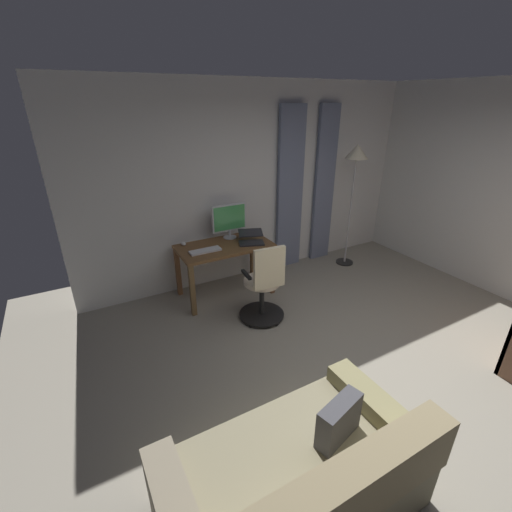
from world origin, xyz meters
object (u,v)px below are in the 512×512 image
object	(u,v)px
computer_monitor	(229,219)
laptop	(251,239)
office_chair	(264,287)
computer_keyboard	(205,251)
desk	(225,252)
floor_lamp	(356,164)
couch	(297,481)
computer_mouse	(184,244)

from	to	relation	value
computer_monitor	laptop	world-z (taller)	computer_monitor
office_chair	computer_keyboard	bearing A→B (deg)	126.72
computer_keyboard	desk	bearing A→B (deg)	-164.66
office_chair	floor_lamp	size ratio (longest dim) A/B	0.53
laptop	couch	bearing A→B (deg)	88.36
laptop	floor_lamp	bearing A→B (deg)	-157.47
desk	laptop	world-z (taller)	laptop
computer_keyboard	laptop	xyz separation A→B (m)	(-0.65, 0.02, 0.04)
floor_lamp	couch	size ratio (longest dim) A/B	1.13
desk	computer_monitor	xyz separation A→B (m)	(-0.18, -0.21, 0.38)
office_chair	computer_monitor	world-z (taller)	computer_monitor
desk	office_chair	distance (m)	0.84
office_chair	computer_mouse	bearing A→B (deg)	125.27
computer_keyboard	computer_mouse	bearing A→B (deg)	-63.40
desk	floor_lamp	distance (m)	2.36
computer_keyboard	couch	world-z (taller)	couch
desk	computer_mouse	size ratio (longest dim) A/B	12.32
office_chair	computer_monitor	xyz separation A→B (m)	(-0.04, -1.02, 0.54)
desk	couch	bearing A→B (deg)	74.68
laptop	computer_mouse	bearing A→B (deg)	-2.84
floor_lamp	couch	distance (m)	4.22
computer_monitor	computer_mouse	size ratio (longest dim) A/B	4.96
computer_keyboard	laptop	bearing A→B (deg)	178.60
office_chair	floor_lamp	xyz separation A→B (m)	(-2.00, -0.77, 1.15)
desk	couch	size ratio (longest dim) A/B	0.73
office_chair	computer_mouse	world-z (taller)	office_chair
desk	floor_lamp	xyz separation A→B (m)	(-2.14, 0.04, 0.99)
office_chair	desk	bearing A→B (deg)	105.37
desk	office_chair	xyz separation A→B (m)	(-0.14, 0.81, -0.16)
floor_lamp	couch	xyz separation A→B (m)	(2.91, 2.76, -1.34)
couch	floor_lamp	bearing A→B (deg)	43.20
office_chair	computer_mouse	size ratio (longest dim) A/B	10.15
office_chair	laptop	xyz separation A→B (m)	(-0.21, -0.71, 0.32)
computer_keyboard	couch	xyz separation A→B (m)	(0.47, 2.72, -0.47)
computer_mouse	computer_keyboard	bearing A→B (deg)	116.60
laptop	office_chair	bearing A→B (deg)	94.55
computer_monitor	floor_lamp	world-z (taller)	floor_lamp
computer_mouse	desk	bearing A→B (deg)	151.03
laptop	desk	bearing A→B (deg)	5.10
computer_keyboard	computer_mouse	world-z (taller)	computer_mouse
couch	computer_keyboard	bearing A→B (deg)	80.02
floor_lamp	computer_keyboard	bearing A→B (deg)	0.89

